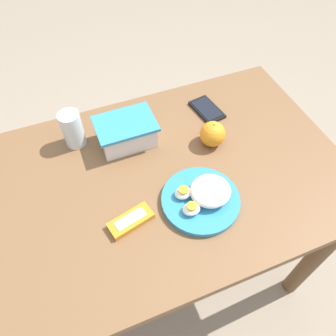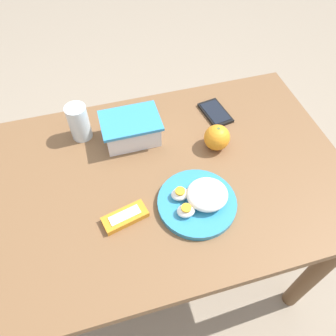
{
  "view_description": "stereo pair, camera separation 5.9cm",
  "coord_description": "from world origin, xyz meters",
  "px_view_note": "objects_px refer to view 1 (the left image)",
  "views": [
    {
      "loc": [
        -0.22,
        -0.53,
        1.5
      ],
      "look_at": [
        -0.01,
        -0.0,
        0.75
      ],
      "focal_mm": 35.0,
      "sensor_mm": 36.0,
      "label": 1
    },
    {
      "loc": [
        -0.16,
        -0.55,
        1.5
      ],
      "look_at": [
        -0.01,
        -0.0,
        0.75
      ],
      "focal_mm": 35.0,
      "sensor_mm": 36.0,
      "label": 2
    }
  ],
  "objects_px": {
    "cell_phone": "(207,110)",
    "food_container": "(127,133)",
    "candy_bar": "(131,221)",
    "orange_fruit": "(213,134)",
    "drinking_glass": "(73,129)",
    "rice_plate": "(203,197)"
  },
  "relations": [
    {
      "from": "orange_fruit",
      "to": "drinking_glass",
      "type": "distance_m",
      "value": 0.43
    },
    {
      "from": "cell_phone",
      "to": "food_container",
      "type": "bearing_deg",
      "value": -173.42
    },
    {
      "from": "orange_fruit",
      "to": "cell_phone",
      "type": "bearing_deg",
      "value": 69.58
    },
    {
      "from": "food_container",
      "to": "drinking_glass",
      "type": "distance_m",
      "value": 0.16
    },
    {
      "from": "rice_plate",
      "to": "candy_bar",
      "type": "bearing_deg",
      "value": 177.01
    },
    {
      "from": "candy_bar",
      "to": "rice_plate",
      "type": "bearing_deg",
      "value": -2.99
    },
    {
      "from": "orange_fruit",
      "to": "drinking_glass",
      "type": "height_order",
      "value": "drinking_glass"
    },
    {
      "from": "drinking_glass",
      "to": "food_container",
      "type": "bearing_deg",
      "value": -20.38
    },
    {
      "from": "food_container",
      "to": "cell_phone",
      "type": "height_order",
      "value": "food_container"
    },
    {
      "from": "cell_phone",
      "to": "drinking_glass",
      "type": "distance_m",
      "value": 0.45
    },
    {
      "from": "food_container",
      "to": "cell_phone",
      "type": "bearing_deg",
      "value": 6.58
    },
    {
      "from": "food_container",
      "to": "rice_plate",
      "type": "height_order",
      "value": "food_container"
    },
    {
      "from": "candy_bar",
      "to": "orange_fruit",
      "type": "bearing_deg",
      "value": 28.48
    },
    {
      "from": "food_container",
      "to": "rice_plate",
      "type": "bearing_deg",
      "value": -66.6
    },
    {
      "from": "rice_plate",
      "to": "drinking_glass",
      "type": "bearing_deg",
      "value": 128.69
    },
    {
      "from": "orange_fruit",
      "to": "cell_phone",
      "type": "height_order",
      "value": "orange_fruit"
    },
    {
      "from": "food_container",
      "to": "orange_fruit",
      "type": "height_order",
      "value": "food_container"
    },
    {
      "from": "candy_bar",
      "to": "cell_phone",
      "type": "relative_size",
      "value": 0.95
    },
    {
      "from": "orange_fruit",
      "to": "drinking_glass",
      "type": "bearing_deg",
      "value": 158.05
    },
    {
      "from": "food_container",
      "to": "rice_plate",
      "type": "xyz_separation_m",
      "value": [
        0.13,
        -0.29,
        -0.02
      ]
    },
    {
      "from": "candy_bar",
      "to": "drinking_glass",
      "type": "xyz_separation_m",
      "value": [
        -0.07,
        0.33,
        0.05
      ]
    },
    {
      "from": "food_container",
      "to": "rice_plate",
      "type": "relative_size",
      "value": 0.83
    }
  ]
}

